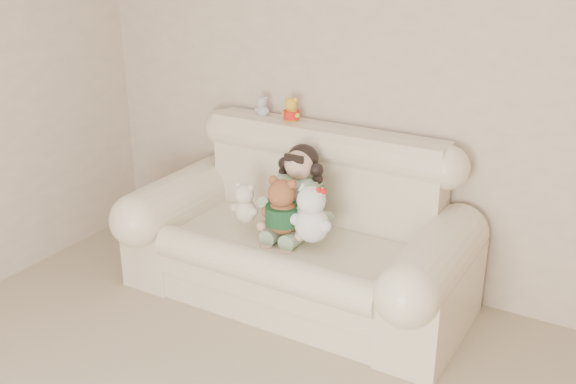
# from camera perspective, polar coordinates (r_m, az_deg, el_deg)

# --- Properties ---
(wall_back) EXTENTS (4.50, 0.00, 4.50)m
(wall_back) POSITION_cam_1_polar(r_m,az_deg,el_deg) (4.08, 10.14, 8.69)
(wall_back) COLOR #B3A18E
(wall_back) RESTS_ON ground
(sofa) EXTENTS (2.10, 0.95, 1.03)m
(sofa) POSITION_cam_1_polar(r_m,az_deg,el_deg) (4.08, 0.71, -2.61)
(sofa) COLOR #FFE6CD
(sofa) RESTS_ON floor
(seated_child) EXTENTS (0.37, 0.44, 0.56)m
(seated_child) POSITION_cam_1_polar(r_m,az_deg,el_deg) (4.09, 0.99, 0.25)
(seated_child) COLOR #276B28
(seated_child) RESTS_ON sofa
(brown_teddy) EXTENTS (0.31, 0.26, 0.41)m
(brown_teddy) POSITION_cam_1_polar(r_m,az_deg,el_deg) (3.91, -0.46, -0.73)
(brown_teddy) COLOR brown
(brown_teddy) RESTS_ON sofa
(white_cat) EXTENTS (0.29, 0.24, 0.41)m
(white_cat) POSITION_cam_1_polar(r_m,az_deg,el_deg) (3.81, 2.04, -1.34)
(white_cat) COLOR silver
(white_cat) RESTS_ON sofa
(cream_teddy) EXTENTS (0.22, 0.19, 0.30)m
(cream_teddy) POSITION_cam_1_polar(r_m,az_deg,el_deg) (4.08, -3.62, -0.61)
(cream_teddy) COLOR white
(cream_teddy) RESTS_ON sofa
(yellow_mini_bear) EXTENTS (0.13, 0.11, 0.20)m
(yellow_mini_bear) POSITION_cam_1_polar(r_m,az_deg,el_deg) (4.31, 0.30, 7.11)
(yellow_mini_bear) COLOR gold
(yellow_mini_bear) RESTS_ON sofa
(grey_mini_plush) EXTENTS (0.12, 0.10, 0.17)m
(grey_mini_plush) POSITION_cam_1_polar(r_m,az_deg,el_deg) (4.44, -2.17, 7.36)
(grey_mini_plush) COLOR silver
(grey_mini_plush) RESTS_ON sofa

